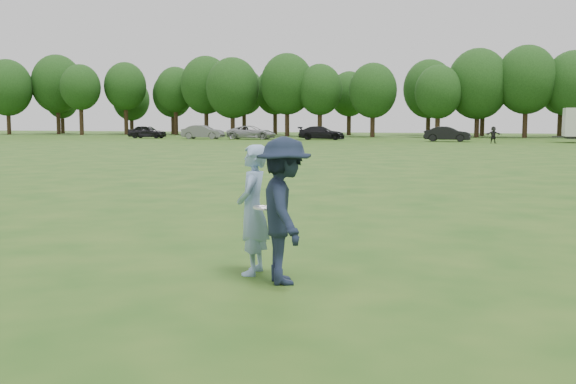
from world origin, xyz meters
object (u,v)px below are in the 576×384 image
thrower (253,210)px  player_far_d (493,135)px  car_b (203,132)px  car_a (147,132)px  car_c (252,133)px  car_f (447,134)px  car_d (322,133)px  defender (284,210)px

thrower → player_far_d: (4.13, 54.65, -0.15)m
thrower → car_b: (-26.24, 59.49, -0.17)m
thrower → car_a: thrower is taller
car_c → car_f: 20.80m
car_a → car_c: size_ratio=0.82×
car_a → car_d: (20.37, -0.08, -0.03)m
car_d → car_c: bearing=84.5°
thrower → car_f: size_ratio=0.42×
thrower → car_c: size_ratio=0.35×
thrower → car_a: (-33.50, 60.50, -0.19)m
defender → car_c: 64.15m
defender → car_a: defender is taller
defender → car_a: 69.77m
thrower → car_c: 63.59m
defender → car_a: (-34.07, 60.88, -0.25)m
defender → car_b: 65.61m
player_far_d → car_d: 18.19m
defender → car_f: defender is taller
car_a → car_f: 33.49m
player_far_d → car_c: 25.52m
car_c → car_f: car_c is taller
car_a → car_b: car_b is taller
player_far_d → car_b: (-30.36, 4.85, -0.01)m
car_a → car_f: car_a is taller
thrower → car_b: 65.02m
player_far_d → thrower: bearing=-106.3°
defender → car_d: 62.33m
player_far_d → car_c: bearing=155.7°
car_c → car_d: size_ratio=1.07×
car_c → car_f: size_ratio=1.19×
car_b → car_a: bearing=78.9°
car_b → car_d: (13.11, 0.93, -0.05)m
car_a → car_d: size_ratio=0.88×
defender → car_d: defender is taller
defender → car_d: bearing=-13.3°
car_a → car_c: 12.71m
car_a → car_d: 20.37m
car_d → car_f: bearing=-107.6°
player_far_d → car_f: 5.52m
defender → car_f: size_ratio=0.45×
player_far_d → car_d: bearing=149.5°
car_a → car_b: (7.26, -1.00, 0.02)m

